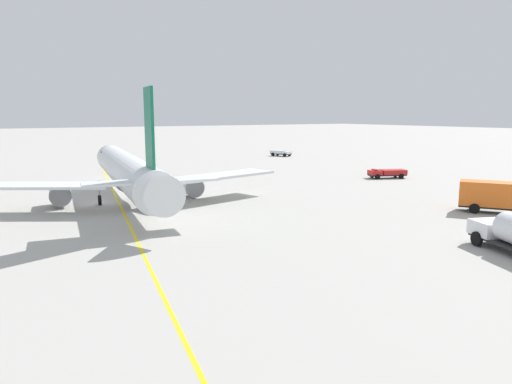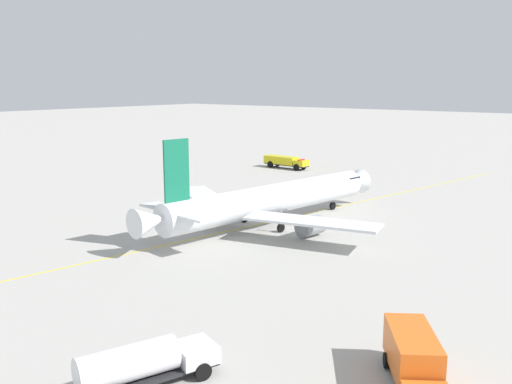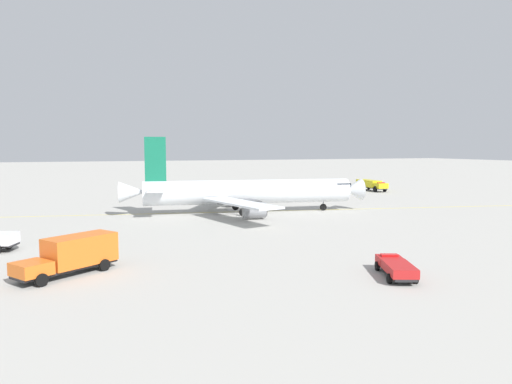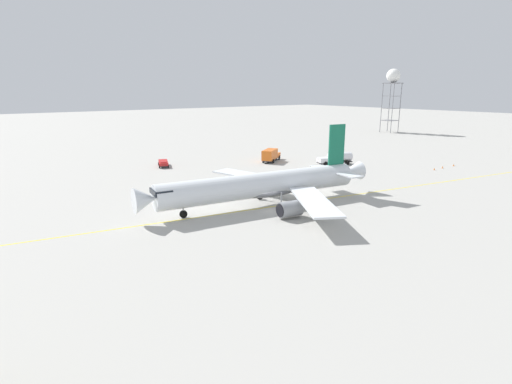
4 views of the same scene
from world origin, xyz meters
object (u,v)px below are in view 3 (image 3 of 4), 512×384
airliner_main (246,193)px  catering_truck_truck (73,254)px  ops_pickup_truck (396,267)px  fire_tender_truck (371,184)px

airliner_main → catering_truck_truck: size_ratio=4.71×
airliner_main → ops_pickup_truck: airliner_main is taller
airliner_main → fire_tender_truck: bearing=40.7°
airliner_main → ops_pickup_truck: size_ratio=6.51×
airliner_main → ops_pickup_truck: bearing=-83.0°
catering_truck_truck → fire_tender_truck: bearing=-174.2°
catering_truck_truck → fire_tender_truck: catering_truck_truck is taller
ops_pickup_truck → fire_tender_truck: 77.83m
airliner_main → catering_truck_truck: (-25.42, -29.47, -1.50)m
fire_tender_truck → airliner_main: bearing=-56.2°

